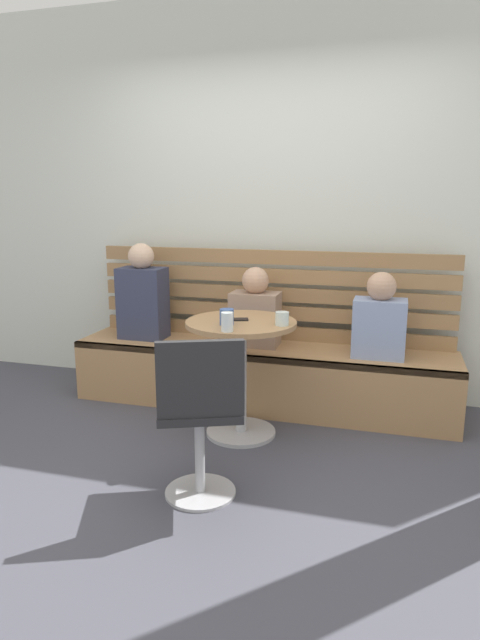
% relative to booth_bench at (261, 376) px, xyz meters
% --- Properties ---
extents(ground, '(8.00, 8.00, 0.00)m').
position_rel_booth_bench_xyz_m(ground, '(0.00, -1.20, -0.22)').
color(ground, '#42424C').
extents(back_wall, '(5.20, 0.10, 2.90)m').
position_rel_booth_bench_xyz_m(back_wall, '(0.00, 0.44, 1.23)').
color(back_wall, silver).
rests_on(back_wall, ground).
extents(booth_bench, '(2.70, 0.52, 0.44)m').
position_rel_booth_bench_xyz_m(booth_bench, '(0.00, 0.00, 0.00)').
color(booth_bench, '#A87C51').
rests_on(booth_bench, ground).
extents(booth_backrest, '(2.65, 0.04, 0.66)m').
position_rel_booth_bench_xyz_m(booth_backrest, '(0.00, 0.24, 0.56)').
color(booth_backrest, '#9A7249').
rests_on(booth_backrest, booth_bench).
extents(cafe_table, '(0.68, 0.68, 0.74)m').
position_rel_booth_bench_xyz_m(cafe_table, '(-0.00, -0.52, 0.30)').
color(cafe_table, '#ADADB2').
rests_on(cafe_table, ground).
extents(white_chair, '(0.52, 0.52, 0.85)m').
position_rel_booth_bench_xyz_m(white_chair, '(0.03, -1.32, 0.24)').
color(white_chair, '#ADADB2').
rests_on(white_chair, ground).
extents(person_adult, '(0.34, 0.22, 0.71)m').
position_rel_booth_bench_xyz_m(person_adult, '(-0.91, 0.01, 0.54)').
color(person_adult, '#333851').
rests_on(person_adult, booth_bench).
extents(person_child_left, '(0.34, 0.22, 0.57)m').
position_rel_booth_bench_xyz_m(person_child_left, '(0.81, -0.02, 0.47)').
color(person_child_left, '#8C9EC6').
rests_on(person_child_left, booth_bench).
extents(person_child_middle, '(0.34, 0.22, 0.56)m').
position_rel_booth_bench_xyz_m(person_child_middle, '(-0.05, 0.03, 0.46)').
color(person_child_middle, '#9E7F6B').
rests_on(person_child_middle, booth_bench).
extents(cup_water_clear, '(0.07, 0.07, 0.11)m').
position_rel_booth_bench_xyz_m(cup_water_clear, '(-0.00, -0.80, 0.57)').
color(cup_water_clear, white).
rests_on(cup_water_clear, cafe_table).
extents(cup_glass_short, '(0.08, 0.08, 0.08)m').
position_rel_booth_bench_xyz_m(cup_glass_short, '(0.26, -0.56, 0.56)').
color(cup_glass_short, silver).
rests_on(cup_glass_short, cafe_table).
extents(cup_mug_blue, '(0.08, 0.08, 0.09)m').
position_rel_booth_bench_xyz_m(cup_mug_blue, '(-0.05, -0.64, 0.57)').
color(cup_mug_blue, '#3D5B9E').
rests_on(cup_mug_blue, cafe_table).
extents(phone_on_table, '(0.15, 0.11, 0.01)m').
position_rel_booth_bench_xyz_m(phone_on_table, '(-0.03, -0.50, 0.52)').
color(phone_on_table, black).
rests_on(phone_on_table, cafe_table).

